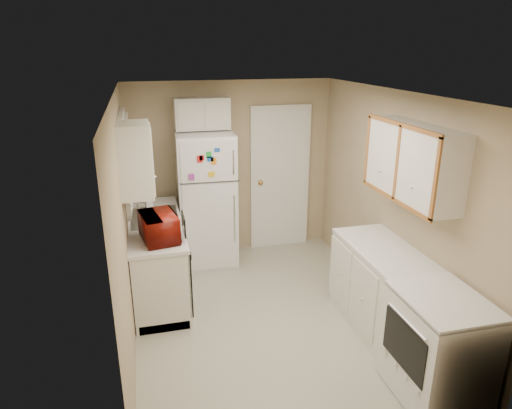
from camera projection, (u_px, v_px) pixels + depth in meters
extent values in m
plane|color=beige|center=(267.00, 318.00, 4.99)|extent=(3.80, 3.80, 0.00)
plane|color=white|center=(269.00, 94.00, 4.20)|extent=(3.80, 3.80, 0.00)
plane|color=tan|center=(124.00, 229.00, 4.27)|extent=(3.80, 3.80, 0.00)
plane|color=tan|center=(393.00, 204.00, 4.92)|extent=(3.80, 3.80, 0.00)
plane|color=tan|center=(231.00, 169.00, 6.33)|extent=(2.80, 2.80, 0.00)
plane|color=tan|center=(350.00, 319.00, 2.86)|extent=(2.80, 2.80, 0.00)
cube|color=silver|center=(158.00, 257.00, 5.41)|extent=(0.60, 1.80, 0.90)
cube|color=black|center=(188.00, 274.00, 4.91)|extent=(0.03, 0.58, 0.72)
cube|color=gray|center=(155.00, 220.00, 5.41)|extent=(0.54, 0.74, 0.16)
imported|color=maroon|center=(159.00, 226.00, 4.72)|extent=(0.55, 0.37, 0.34)
imported|color=silver|center=(149.00, 203.00, 5.59)|extent=(0.10, 0.10, 0.19)
cube|color=silver|center=(126.00, 161.00, 5.11)|extent=(0.10, 0.98, 1.08)
cube|color=silver|center=(135.00, 160.00, 4.31)|extent=(0.30, 0.45, 0.70)
cube|color=white|center=(207.00, 199.00, 6.05)|extent=(0.76, 0.74, 1.78)
cube|color=silver|center=(202.00, 113.00, 5.84)|extent=(0.70, 0.30, 0.40)
cube|color=white|center=(280.00, 179.00, 6.52)|extent=(0.86, 0.06, 2.08)
cube|color=silver|center=(401.00, 307.00, 4.37)|extent=(0.60, 2.00, 0.90)
cube|color=white|center=(438.00, 348.00, 3.75)|extent=(0.64, 0.78, 0.94)
cube|color=silver|center=(413.00, 162.00, 4.23)|extent=(0.30, 1.20, 0.70)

